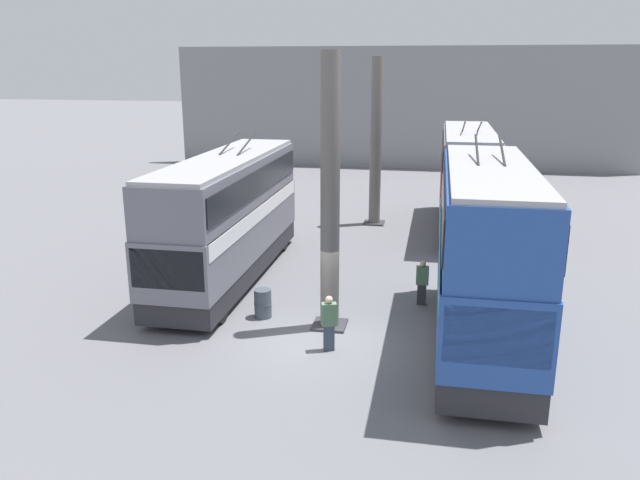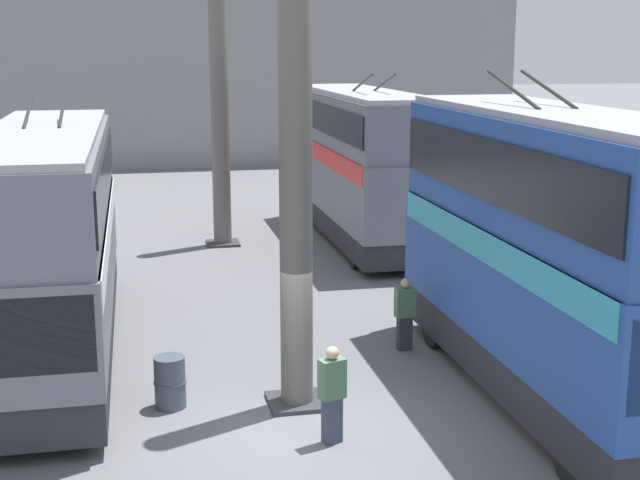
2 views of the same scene
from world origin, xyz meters
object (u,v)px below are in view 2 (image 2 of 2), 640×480
(bus_right_near, at_px, (47,228))
(person_aisle_foreground, at_px, (332,392))
(bus_left_far, at_px, (362,157))
(oil_drum, at_px, (170,382))
(bus_left_near, at_px, (551,238))
(person_by_left_row, at_px, (405,313))

(bus_right_near, height_order, person_aisle_foreground, bus_right_near)
(person_aisle_foreground, bearing_deg, bus_left_far, 145.75)
(oil_drum, bearing_deg, bus_left_near, -97.38)
(person_by_left_row, bearing_deg, bus_left_far, 167.70)
(bus_left_near, xyz_separation_m, person_by_left_row, (2.99, 1.76, -2.18))
(person_aisle_foreground, bearing_deg, bus_left_near, 86.71)
(bus_left_near, bearing_deg, bus_left_far, 0.00)
(bus_left_far, distance_m, bus_right_near, 12.89)
(bus_left_near, xyz_separation_m, person_aisle_foreground, (-1.12, 4.26, -2.13))
(bus_left_far, distance_m, oil_drum, 14.56)
(bus_left_near, distance_m, oil_drum, 7.29)
(bus_left_near, height_order, person_aisle_foreground, bus_left_near)
(bus_left_far, relative_size, oil_drum, 10.78)
(bus_left_near, relative_size, bus_right_near, 0.83)
(bus_left_far, relative_size, person_by_left_row, 6.53)
(bus_left_near, distance_m, person_by_left_row, 4.09)
(bus_left_near, distance_m, bus_left_far, 13.55)
(bus_left_near, height_order, person_by_left_row, bus_left_near)
(bus_left_near, distance_m, person_aisle_foreground, 4.89)
(bus_right_near, xyz_separation_m, oil_drum, (-3.51, -2.28, -2.20))
(person_aisle_foreground, bearing_deg, oil_drum, -146.43)
(bus_left_near, relative_size, person_by_left_row, 5.93)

